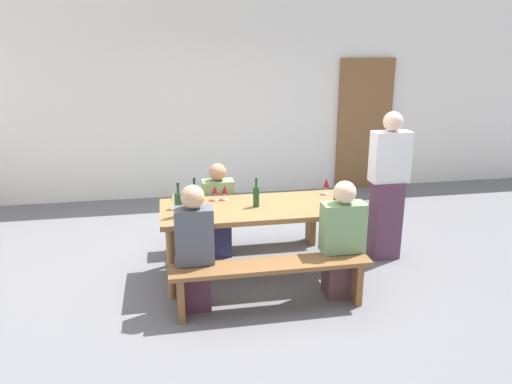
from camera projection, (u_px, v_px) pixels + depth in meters
name	position (u px, v px, depth m)	size (l,w,h in m)	color
ground_plane	(256.00, 274.00, 5.22)	(24.00, 24.00, 0.00)	slate
back_wall	(220.00, 92.00, 7.59)	(14.00, 0.20, 3.20)	silver
wooden_door	(364.00, 125.00, 8.03)	(0.90, 0.06, 2.10)	brown
tasting_table	(256.00, 214.00, 5.03)	(1.92, 0.84, 0.75)	olive
bench_near	(271.00, 273.00, 4.44)	(1.82, 0.30, 0.45)	brown
bench_far	(245.00, 219.00, 5.80)	(1.82, 0.30, 0.45)	brown
wine_bottle_0	(195.00, 197.00, 4.92)	(0.07, 0.07, 0.31)	#143319
wine_bottle_1	(256.00, 196.00, 4.96)	(0.06, 0.06, 0.30)	#194723
wine_bottle_2	(179.00, 204.00, 4.67)	(0.08, 0.08, 0.33)	#234C2D
wine_bottle_3	(337.00, 201.00, 4.81)	(0.07, 0.07, 0.30)	#332814
wine_glass_0	(215.00, 190.00, 5.16)	(0.08, 0.08, 0.16)	silver
wine_glass_1	(326.00, 183.00, 5.37)	(0.07, 0.07, 0.18)	silver
wine_glass_2	(174.00, 197.00, 4.88)	(0.07, 0.07, 0.17)	silver
wine_glass_3	(225.00, 190.00, 5.18)	(0.07, 0.07, 0.16)	silver
seated_guest_near_0	(195.00, 250.00, 4.40)	(0.34, 0.24, 1.17)	#4D2638
seated_guest_near_1	(342.00, 242.00, 4.65)	(0.40, 0.24, 1.13)	#533337
seated_guest_far_0	(218.00, 212.00, 5.56)	(0.35, 0.24, 1.07)	navy
standing_host	(388.00, 189.00, 5.42)	(0.41, 0.24, 1.64)	#56324A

